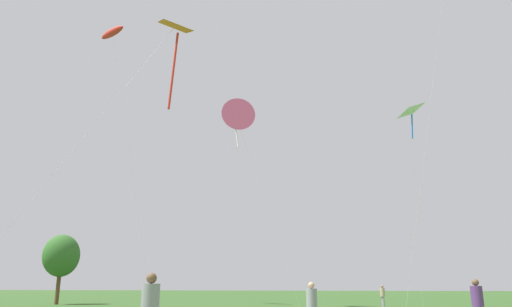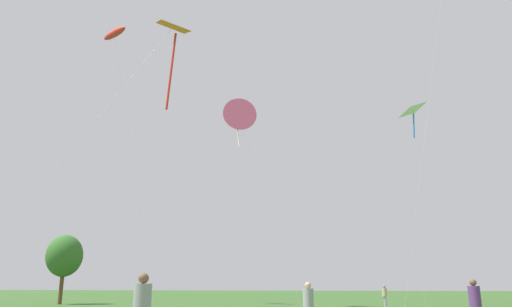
{
  "view_description": "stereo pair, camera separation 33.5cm",
  "coord_description": "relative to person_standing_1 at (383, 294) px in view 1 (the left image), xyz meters",
  "views": [
    {
      "loc": [
        3.9,
        -14.99,
        1.58
      ],
      "look_at": [
        -1.59,
        11.81,
        9.1
      ],
      "focal_mm": 33.73,
      "sensor_mm": 36.0,
      "label": 1
    },
    {
      "loc": [
        4.23,
        -14.92,
        1.58
      ],
      "look_at": [
        -1.59,
        11.81,
        9.1
      ],
      "focal_mm": 33.73,
      "sensor_mm": 36.0,
      "label": 2
    }
  ],
  "objects": [
    {
      "name": "kite_flying_0",
      "position": [
        -9.15,
        -20.73,
        11.33
      ],
      "size": [
        7.46,
        5.0,
        13.19
      ],
      "color": "silver",
      "rests_on": "ground"
    },
    {
      "name": "park_tree_0",
      "position": [
        -27.29,
        0.18,
        3.17
      ],
      "size": [
        3.15,
        3.15,
        5.95
      ],
      "color": "brown",
      "rests_on": "ground"
    },
    {
      "name": "person_standing_5",
      "position": [
        2.24,
        -20.18,
        0.11
      ],
      "size": [
        0.4,
        0.4,
        1.79
      ],
      "rotation": [
        0.0,
        0.0,
        4.06
      ],
      "color": "gray",
      "rests_on": "ground"
    },
    {
      "name": "person_standing_1",
      "position": [
        0.0,
        0.0,
        0.0
      ],
      "size": [
        0.36,
        0.36,
        1.6
      ],
      "rotation": [
        0.0,
        0.0,
        5.09
      ],
      "color": "gray",
      "rests_on": "ground"
    },
    {
      "name": "kite_flying_3",
      "position": [
        -10.87,
        -2.28,
        13.96
      ],
      "size": [
        6.59,
        3.01,
        16.33
      ],
      "color": "silver",
      "rests_on": "ground"
    },
    {
      "name": "kite_flying_4",
      "position": [
        2.8,
        -3.06,
        13.15
      ],
      "size": [
        1.86,
        3.86,
        14.67
      ],
      "color": "silver",
      "rests_on": "ground"
    },
    {
      "name": "person_standing_2",
      "position": [
        -3.38,
        -21.22,
        0.05
      ],
      "size": [
        0.38,
        0.38,
        1.7
      ],
      "rotation": [
        0.0,
        0.0,
        4.82
      ],
      "color": "#2D2D33",
      "rests_on": "ground"
    },
    {
      "name": "kite_flying_1",
      "position": [
        -24.03,
        -0.27,
        24.48
      ],
      "size": [
        6.77,
        4.08,
        26.14
      ],
      "color": "silver",
      "rests_on": "ground"
    }
  ]
}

